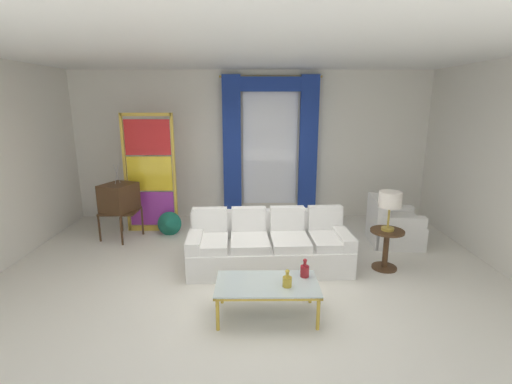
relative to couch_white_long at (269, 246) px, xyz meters
The scene contains 15 objects.
ground_plane 0.69m from the couch_white_long, 115.88° to the right, with size 16.00×16.00×0.00m, color silver.
wall_rear 2.79m from the couch_white_long, 96.13° to the left, with size 8.00×0.12×3.00m, color white.
wall_right 3.60m from the couch_white_long, ahead, with size 0.12×7.00×3.00m, color white.
ceiling_slab 2.74m from the couch_white_long, 137.64° to the left, with size 8.00×7.60×0.04m, color white.
curtained_window 2.75m from the couch_white_long, 87.21° to the left, with size 2.00×0.17×2.70m.
couch_white_long is the anchor object (origin of this frame).
coffee_table 1.35m from the couch_white_long, 93.15° to the right, with size 1.16×0.63×0.41m.
bottle_blue_decanter 1.44m from the couch_white_long, 84.21° to the right, with size 0.10×0.10×0.20m.
bottle_crystal_tall 1.26m from the couch_white_long, 72.75° to the right, with size 0.10×0.10×0.22m.
vintage_tv 2.88m from the couch_white_long, 155.71° to the left, with size 0.69×0.73×1.35m.
armchair_white 2.33m from the couch_white_long, 22.35° to the left, with size 0.89×0.88×0.80m.
stained_glass_divider 2.75m from the couch_white_long, 143.82° to the left, with size 0.95×0.05×2.20m.
peacock_figurine 2.17m from the couch_white_long, 145.02° to the left, with size 0.44×0.60×0.50m.
round_side_table 1.71m from the couch_white_long, ahead, with size 0.48×0.48×0.59m.
table_lamp_brass 1.85m from the couch_white_long, ahead, with size 0.32×0.32×0.57m.
Camera 1 is at (0.04, -4.60, 2.41)m, focal length 26.02 mm.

